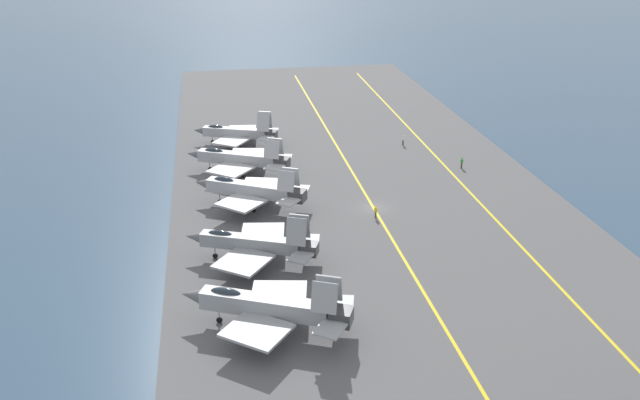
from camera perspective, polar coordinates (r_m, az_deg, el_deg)
ground_plane at (r=93.94m, az=4.52°, el=-0.88°), size 2000.00×2000.00×0.00m
carrier_deck at (r=93.86m, az=4.52°, el=-0.77°), size 182.91×55.16×0.40m
deck_stripe_foul_line at (r=98.36m, az=13.14°, el=-0.05°), size 164.62×1.63×0.01m
deck_stripe_centerline at (r=93.78m, az=4.53°, el=-0.65°), size 164.62×0.36×0.01m
parked_jet_nearest at (r=66.20m, az=-4.44°, el=-8.89°), size 12.69×17.22×6.57m
parked_jet_second at (r=78.52m, az=-5.59°, el=-3.63°), size 13.59×15.99×6.49m
parked_jet_third at (r=92.87m, az=-5.84°, el=0.88°), size 12.83×16.12×6.37m
parked_jet_fourth at (r=105.50m, az=-6.82°, el=3.49°), size 13.49×16.73×6.15m
parked_jet_fifth at (r=119.04m, az=-7.00°, el=5.66°), size 12.26×15.17×6.19m
crew_green_vest at (r=109.97m, az=11.86°, el=3.13°), size 0.43×0.46×1.79m
crew_white_vest at (r=119.39m, az=7.02°, el=5.07°), size 0.41×0.46×1.80m
crew_yellow_vest at (r=90.42m, az=4.72°, el=-0.93°), size 0.46×0.44×1.77m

